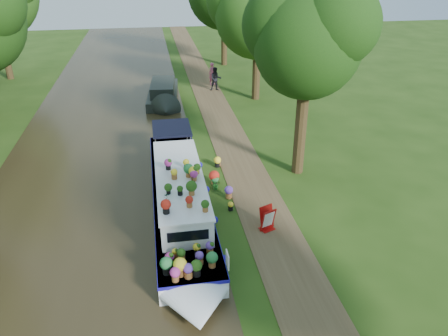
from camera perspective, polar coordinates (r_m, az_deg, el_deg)
ground at (r=18.77m, az=1.30°, el=-5.47°), size 100.00×100.00×0.00m
canal_water at (r=18.74m, az=-17.17°, el=-6.84°), size 10.00×100.00×0.02m
towpath at (r=18.99m, az=4.87°, el=-5.09°), size 2.20×100.00×0.03m
plant_boat at (r=18.05m, az=-5.69°, el=-3.87°), size 2.29×13.52×2.29m
tree_near_overhang at (r=20.17m, az=10.87°, el=16.57°), size 5.52×5.28×8.99m
tree_near_mid at (r=31.79m, az=4.45°, el=20.19°), size 6.90×6.60×9.40m
second_boat at (r=32.61m, az=-7.94°, el=9.63°), size 2.62×7.41×1.41m
sandwich_board at (r=17.34m, az=5.69°, el=-6.75°), size 0.66×0.69×0.97m
pedestrian_pink at (r=36.37m, az=-1.50°, el=12.22°), size 0.71×0.54×1.77m
pedestrian_dark at (r=34.71m, az=-1.08°, el=11.55°), size 0.89×0.70×1.81m
verge_plant at (r=20.22m, az=-1.08°, el=-2.21°), size 0.48×0.45×0.44m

